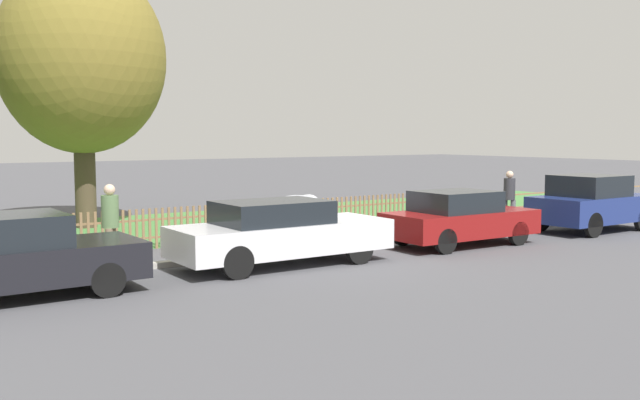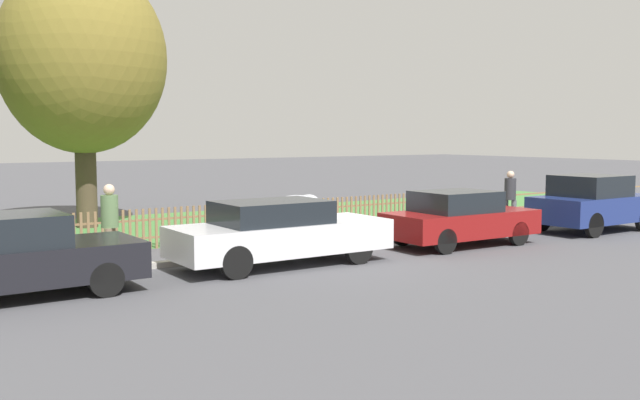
{
  "view_description": "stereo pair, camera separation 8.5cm",
  "coord_description": "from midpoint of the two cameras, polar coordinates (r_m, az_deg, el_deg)",
  "views": [
    {
      "loc": [
        -10.02,
        -13.58,
        2.69
      ],
      "look_at": [
        -0.3,
        0.87,
        1.1
      ],
      "focal_mm": 40.0,
      "sensor_mm": 36.0,
      "label": 1
    },
    {
      "loc": [
        -9.94,
        -13.63,
        2.69
      ],
      "look_at": [
        -0.3,
        0.87,
        1.1
      ],
      "focal_mm": 40.0,
      "sensor_mm": 36.0,
      "label": 2
    }
  ],
  "objects": [
    {
      "name": "park_fence",
      "position": [
        19.07,
        -2.09,
        -1.43
      ],
      "size": [
        33.9,
        0.05,
        0.97
      ],
      "color": "olive",
      "rests_on": "ground"
    },
    {
      "name": "grass_strip",
      "position": [
        22.19,
        -6.92,
        -1.77
      ],
      "size": [
        33.9,
        7.11,
        0.01
      ],
      "primitive_type": "cube",
      "color": "#477F3D",
      "rests_on": "ground"
    },
    {
      "name": "ground_plane",
      "position": [
        17.09,
        2.33,
        -3.84
      ],
      "size": [
        120.0,
        120.0,
        0.0
      ],
      "primitive_type": "plane",
      "color": "#4C4C51"
    },
    {
      "name": "parked_car_silver_hatchback",
      "position": [
        12.76,
        -23.54,
        -4.18
      ],
      "size": [
        4.06,
        1.79,
        1.4
      ],
      "rotation": [
        0.0,
        0.0,
        0.02
      ],
      "color": "black",
      "rests_on": "ground"
    },
    {
      "name": "parked_car_red_compact",
      "position": [
        21.35,
        20.8,
        -0.22
      ],
      "size": [
        3.75,
        1.86,
        1.58
      ],
      "rotation": [
        0.0,
        0.0,
        0.02
      ],
      "color": "navy",
      "rests_on": "ground"
    },
    {
      "name": "parked_car_black_saloon",
      "position": [
        14.69,
        -3.42,
        -2.57
      ],
      "size": [
        4.6,
        1.69,
        1.36
      ],
      "rotation": [
        0.0,
        0.0,
        0.0
      ],
      "color": "silver",
      "rests_on": "ground"
    },
    {
      "name": "kerb_stone",
      "position": [
        17.16,
        2.14,
        -3.6
      ],
      "size": [
        33.9,
        0.2,
        0.12
      ],
      "primitive_type": "cube",
      "color": "#B2ADA3",
      "rests_on": "ground"
    },
    {
      "name": "covered_motorcycle",
      "position": [
        18.23,
        -2.06,
        -1.04
      ],
      "size": [
        2.04,
        0.75,
        1.16
      ],
      "rotation": [
        0.0,
        0.0,
        -0.0
      ],
      "color": "black",
      "rests_on": "ground"
    },
    {
      "name": "parked_car_navy_estate",
      "position": [
        17.65,
        10.95,
        -1.42
      ],
      "size": [
        3.89,
        1.72,
        1.34
      ],
      "rotation": [
        0.0,
        0.0,
        -0.02
      ],
      "color": "maroon",
      "rests_on": "ground"
    },
    {
      "name": "pedestrian_by_lamp",
      "position": [
        14.99,
        -16.59,
        -1.61
      ],
      "size": [
        0.48,
        0.48,
        1.71
      ],
      "rotation": [
        0.0,
        0.0,
        4.14
      ],
      "color": "#7F6B51",
      "rests_on": "ground"
    },
    {
      "name": "tree_behind_motorcycle",
      "position": [
        21.83,
        -18.64,
        10.64
      ],
      "size": [
        4.75,
        4.75,
        7.62
      ],
      "color": "#473828",
      "rests_on": "ground"
    },
    {
      "name": "pedestrian_near_fence",
      "position": [
        21.58,
        14.79,
        0.37
      ],
      "size": [
        0.47,
        0.47,
        1.65
      ],
      "rotation": [
        0.0,
        0.0,
        2.26
      ],
      "color": "slate",
      "rests_on": "ground"
    }
  ]
}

